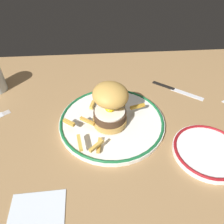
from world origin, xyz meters
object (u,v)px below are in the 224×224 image
side_plate (208,151)px  dinner_plate (112,122)px  knife (173,89)px  napkin (36,218)px  burger (110,105)px

side_plate → dinner_plate: bearing=152.3°
knife → napkin: bearing=-134.3°
burger → side_plate: burger is taller
dinner_plate → side_plate: (22.97, -12.07, -0.00)cm
dinner_plate → burger: (-0.48, -0.12, 6.53)cm
dinner_plate → napkin: dinner_plate is taller
burger → knife: burger is taller
side_plate → napkin: size_ratio=1.59×
knife → dinner_plate: bearing=-145.6°
napkin → side_plate: bearing=17.7°
knife → napkin: (-38.93, -39.94, -0.06)cm
side_plate → knife: 27.29cm
dinner_plate → knife: (22.17, 15.20, -0.58)cm
side_plate → napkin: bearing=-162.3°
dinner_plate → burger: bearing=-165.5°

